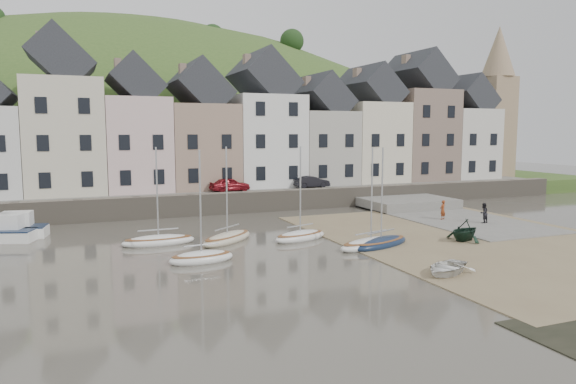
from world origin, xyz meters
name	(u,v)px	position (x,y,z in m)	size (l,w,h in m)	color
ground	(327,255)	(0.00, 0.00, 0.00)	(160.00, 160.00, 0.00)	#433F35
quay_land	(202,187)	(0.00, 32.00, 0.75)	(90.00, 30.00, 1.50)	#395522
quay_street	(230,191)	(0.00, 20.50, 1.55)	(70.00, 7.00, 0.10)	slate
seawall	(241,202)	(0.00, 17.00, 0.90)	(70.00, 1.20, 1.80)	slate
beach	(479,240)	(11.00, 0.00, 0.03)	(18.00, 26.00, 0.06)	#7B694B
slipway	(449,217)	(15.00, 8.00, 0.06)	(8.00, 18.00, 0.12)	slate
hillside	(135,286)	(-5.00, 60.00, -17.99)	(134.40, 84.00, 84.00)	#395522
townhouse_terrace	(236,128)	(1.76, 24.00, 7.32)	(61.05, 8.00, 13.93)	white
church_spire	(497,98)	(34.55, 24.00, 11.06)	(4.00, 4.00, 18.00)	#997F60
sailboat_0	(159,240)	(-8.55, 6.50, 0.26)	(4.55, 1.57, 6.32)	white
sailboat_1	(201,257)	(-7.03, 1.15, 0.27)	(3.71, 1.82, 6.32)	white
sailboat_2	(227,238)	(-4.33, 5.67, 0.26)	(4.65, 4.20, 6.32)	beige
sailboat_3	(300,236)	(0.26, 4.50, 0.27)	(4.31, 2.68, 6.32)	white
sailboat_4	(371,243)	(3.34, 0.77, 0.26)	(5.11, 2.77, 6.32)	white
sailboat_5	(381,243)	(4.03, 0.72, 0.26)	(5.00, 3.14, 6.32)	#13223D
motorboat_0	(2,232)	(-17.79, 11.39, 0.58)	(4.75, 3.07, 1.70)	white
motorboat_2	(7,229)	(-17.56, 12.48, 0.58)	(5.50, 2.61, 1.70)	white
rowboat_white	(446,267)	(3.64, -5.93, 0.38)	(2.19, 3.07, 0.64)	white
rowboat_green	(465,230)	(9.82, 0.03, 0.77)	(2.31, 2.68, 1.41)	black
person_red	(443,210)	(13.56, 6.98, 0.88)	(0.56, 0.36, 1.52)	brown
person_dark	(484,213)	(15.42, 4.51, 0.88)	(0.74, 0.58, 1.53)	black
car_left	(230,185)	(-0.24, 19.50, 2.22)	(1.47, 3.66, 1.25)	maroon
car_right	(312,182)	(7.92, 19.50, 2.17)	(1.20, 3.45, 1.14)	black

